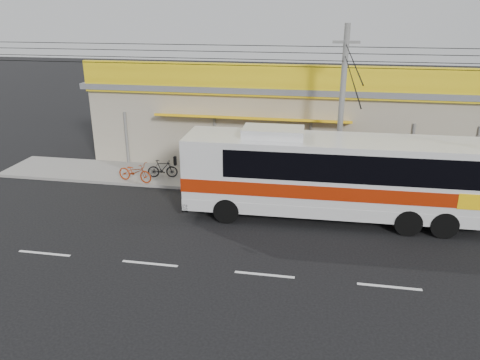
# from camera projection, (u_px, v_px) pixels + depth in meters

# --- Properties ---
(ground) EXTENTS (120.00, 120.00, 0.00)m
(ground) POSITION_uv_depth(u_px,v_px,m) (273.00, 240.00, 17.82)
(ground) COLOR black
(ground) RESTS_ON ground
(sidewalk) EXTENTS (30.00, 3.20, 0.15)m
(sidewalk) POSITION_uv_depth(u_px,v_px,m) (287.00, 183.00, 23.32)
(sidewalk) COLOR gray
(sidewalk) RESTS_ON ground
(lane_markings) EXTENTS (50.00, 0.12, 0.01)m
(lane_markings) POSITION_uv_depth(u_px,v_px,m) (264.00, 275.00, 15.51)
(lane_markings) COLOR silver
(lane_markings) RESTS_ON ground
(storefront_building) EXTENTS (22.60, 9.20, 5.70)m
(storefront_building) POSITION_uv_depth(u_px,v_px,m) (296.00, 115.00, 27.65)
(storefront_building) COLOR #A59C85
(storefront_building) RESTS_ON ground
(coach_bus) EXTENTS (12.33, 2.86, 3.78)m
(coach_bus) POSITION_uv_depth(u_px,v_px,m) (340.00, 172.00, 18.99)
(coach_bus) COLOR silver
(coach_bus) RESTS_ON ground
(motorbike_red) EXTENTS (2.00, 1.07, 1.00)m
(motorbike_red) POSITION_uv_depth(u_px,v_px,m) (135.00, 172.00, 23.18)
(motorbike_red) COLOR #962C0A
(motorbike_red) RESTS_ON sidewalk
(motorbike_dark) EXTENTS (1.58, 0.68, 0.92)m
(motorbike_dark) POSITION_uv_depth(u_px,v_px,m) (163.00, 169.00, 23.75)
(motorbike_dark) COLOR black
(motorbike_dark) RESTS_ON sidewalk
(utility_pole) EXTENTS (34.00, 14.00, 7.72)m
(utility_pole) POSITION_uv_depth(u_px,v_px,m) (345.00, 56.00, 19.89)
(utility_pole) COLOR slate
(utility_pole) RESTS_ON ground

